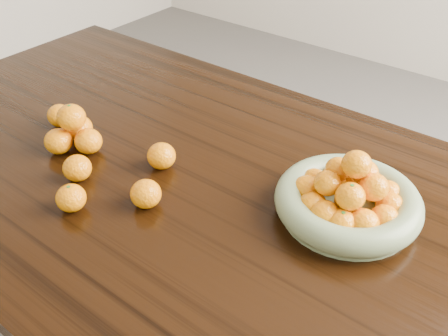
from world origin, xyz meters
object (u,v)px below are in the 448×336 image
Objects in this scene: orange_pyramid at (74,132)px; loose_orange_0 at (71,198)px; fruit_bowl at (348,199)px; dining_table at (218,217)px.

orange_pyramid is 2.19× the size of loose_orange_0.
fruit_bowl is at bearing 36.02° from loose_orange_0.
orange_pyramid is (-0.37, -0.09, 0.13)m from dining_table.
orange_pyramid reaches higher than dining_table.
dining_table is 31.73× the size of loose_orange_0.
loose_orange_0 is (-0.46, -0.33, -0.01)m from fruit_bowl.
loose_orange_0 is at bearing -40.88° from orange_pyramid.
dining_table is at bearing -160.83° from fruit_bowl.
dining_table is at bearing 13.04° from orange_pyramid.
fruit_bowl reaches higher than loose_orange_0.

